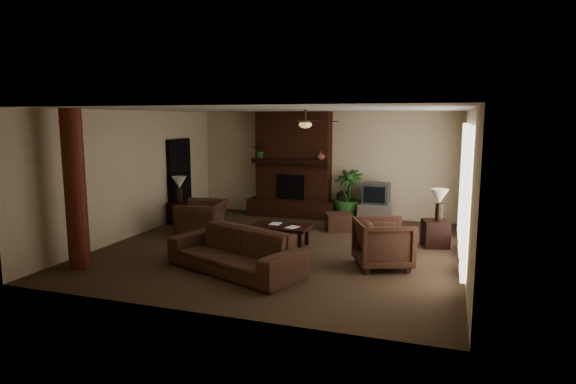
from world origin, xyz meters
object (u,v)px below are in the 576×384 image
(sofa, at_px, (235,244))
(armchair_right, at_px, (383,241))
(armchair_left, at_px, (202,212))
(lamp_right, at_px, (439,199))
(ottoman, at_px, (339,222))
(lamp_left, at_px, (179,184))
(floor_vase, at_px, (343,203))
(tv_stand, at_px, (375,213))
(floor_plant, at_px, (348,206))
(side_table_left, at_px, (181,213))
(side_table_right, at_px, (435,233))
(log_column, at_px, (75,190))
(coffee_table, at_px, (280,228))

(sofa, height_order, armchair_right, sofa)
(armchair_left, height_order, lamp_right, lamp_right)
(ottoman, distance_m, lamp_left, 4.04)
(floor_vase, bearing_deg, ottoman, -82.19)
(armchair_right, bearing_deg, ottoman, 5.34)
(sofa, height_order, floor_vase, sofa)
(tv_stand, relative_size, floor_plant, 0.65)
(side_table_left, bearing_deg, armchair_left, -37.58)
(floor_vase, distance_m, side_table_right, 3.13)
(sofa, distance_m, side_table_left, 4.21)
(log_column, distance_m, lamp_left, 3.74)
(tv_stand, relative_size, lamp_right, 1.31)
(armchair_left, height_order, coffee_table, armchair_left)
(ottoman, bearing_deg, armchair_right, -61.83)
(lamp_right, bearing_deg, log_column, -149.23)
(ottoman, height_order, lamp_right, lamp_right)
(armchair_left, xyz_separation_m, lamp_left, (-1.03, 0.74, 0.50))
(ottoman, height_order, tv_stand, tv_stand)
(armchair_left, xyz_separation_m, floor_plant, (2.86, 2.49, -0.13))
(tv_stand, distance_m, side_table_right, 2.39)
(floor_plant, bearing_deg, side_table_left, -156.35)
(floor_vase, relative_size, lamp_left, 1.18)
(floor_plant, distance_m, lamp_left, 4.31)
(tv_stand, bearing_deg, floor_vase, 161.69)
(lamp_right, bearing_deg, floor_plant, 139.99)
(ottoman, relative_size, lamp_right, 0.92)
(armchair_left, bearing_deg, floor_vase, 121.87)
(coffee_table, distance_m, tv_stand, 3.20)
(armchair_right, xyz_separation_m, lamp_left, (-5.28, 1.95, 0.53))
(sofa, distance_m, floor_vase, 4.93)
(tv_stand, distance_m, lamp_left, 4.94)
(sofa, distance_m, coffee_table, 1.86)
(side_table_left, bearing_deg, tv_stand, 19.10)
(log_column, distance_m, armchair_left, 3.21)
(lamp_left, height_order, side_table_right, lamp_left)
(floor_vase, xyz_separation_m, lamp_right, (2.42, -2.00, 0.57))
(armchair_left, relative_size, lamp_left, 1.76)
(lamp_left, distance_m, lamp_right, 6.17)
(armchair_right, distance_m, lamp_left, 5.66)
(armchair_left, height_order, tv_stand, armchair_left)
(lamp_left, bearing_deg, tv_stand, 19.68)
(side_table_left, relative_size, lamp_right, 0.85)
(coffee_table, bearing_deg, ottoman, 64.63)
(ottoman, xyz_separation_m, floor_vase, (-0.17, 1.23, 0.23))
(armchair_left, bearing_deg, ottoman, 103.49)
(lamp_right, bearing_deg, side_table_left, 178.05)
(tv_stand, height_order, side_table_left, side_table_left)
(log_column, height_order, side_table_left, log_column)
(log_column, bearing_deg, coffee_table, 41.58)
(log_column, relative_size, side_table_right, 5.09)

